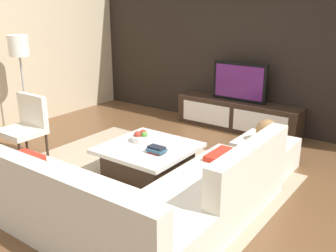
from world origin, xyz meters
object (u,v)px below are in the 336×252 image
Objects in this scene: media_console at (237,115)px; book_stack at (156,150)px; fruit_bowl at (142,137)px; ottoman at (265,155)px; sectional_couch at (135,199)px; coffee_table at (148,159)px; floor_lamp at (19,52)px; television at (239,82)px; accent_chair_near at (27,122)px; decorative_ball at (267,130)px.

book_stack is at bearing -87.15° from media_console.
fruit_bowl is at bearing -97.37° from media_console.
media_console is 7.67× the size of fruit_bowl.
media_console is at bearing 128.78° from ottoman.
sectional_couch is at bearing -80.83° from media_console.
book_stack is at bearing -27.71° from coffee_table.
coffee_table is (-0.10, -2.30, -0.05)m from media_console.
floor_lamp is at bearing 162.79° from sectional_couch.
television is 3.53m from floor_lamp.
accent_chair_near is at bearing -159.00° from fruit_bowl.
television is at bearing 128.77° from ottoman.
ottoman is at bearing 75.82° from sectional_couch.
ottoman is 0.34m from decorative_ball.
coffee_table is at bearing -92.49° from television.
television is 1.76m from ottoman.
ottoman is (1.13, 1.01, -0.00)m from coffee_table.
television reaches higher than decorative_ball.
media_console is at bearing 99.17° from sectional_couch.
floor_lamp is at bearing -164.46° from ottoman.
media_console is at bearing 41.27° from floor_lamp.
television is 0.38× the size of sectional_couch.
media_console is at bearing 128.78° from decorative_ball.
decorative_ball is (1.32, 0.91, 0.11)m from fruit_bowl.
decorative_ball reaches higher than fruit_bowl.
decorative_ball is 1.46m from book_stack.
ottoman is at bearing 34.68° from fruit_bowl.
decorative_ball is (1.03, -1.28, 0.29)m from media_console.
book_stack is at bearing -128.96° from ottoman.
media_console is 9.93× the size of book_stack.
ottoman reaches higher than coffee_table.
media_console is at bearing 58.40° from accent_chair_near.
television reaches higher than accent_chair_near.
media_console is 2.01× the size of coffee_table.
media_console reaches higher than ottoman.
book_stack is (-0.91, -1.13, -0.12)m from decorative_ball.
coffee_table is (-0.10, -2.30, -0.62)m from television.
television is 2.25m from fruit_bowl.
sectional_couch is at bearing -53.04° from fruit_bowl.
ottoman is at bearing 41.79° from coffee_table.
television is 0.59× the size of floor_lamp.
sectional_couch is at bearing -80.83° from television.
accent_chair_near is 4.02× the size of book_stack.
media_console is at bearing 87.51° from coffee_table.
sectional_couch is (0.53, -3.28, -0.55)m from television.
floor_lamp is (-2.52, -0.00, 1.15)m from coffee_table.
accent_chair_near reaches higher than book_stack.
coffee_table is 0.66× the size of floor_lamp.
sectional_couch is at bearing -104.18° from ottoman.
fruit_bowl reaches higher than media_console.
media_console is at bearing -90.00° from television.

